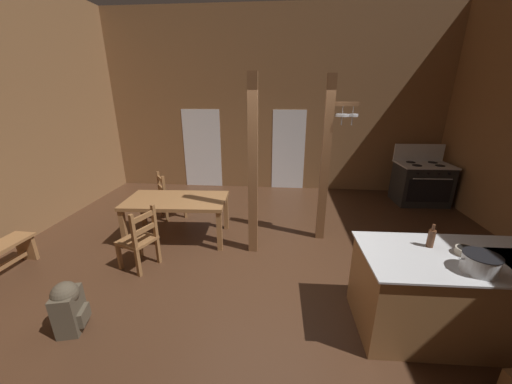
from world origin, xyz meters
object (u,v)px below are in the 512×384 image
Objects in this scene: stockpot_on_counter at (480,263)px; ladderback_chair_by_post at (140,240)px; bottle_tall_on_counter at (431,238)px; ladderback_chair_near_window at (170,196)px; backpack at (68,306)px; stove_range at (421,183)px; mixing_bowl_on_counter at (466,251)px; dining_table at (177,204)px; kitchen_island at (463,295)px.

ladderback_chair_by_post is at bearing 163.86° from stockpot_on_counter.
bottle_tall_on_counter is (-0.23, 0.43, 0.02)m from stockpot_on_counter.
ladderback_chair_near_window is 3.01m from backpack.
stove_range reaches higher than mixing_bowl_on_counter.
backpack is at bearing -89.44° from ladderback_chair_near_window.
stockpot_on_counter is at bearing -29.53° from dining_table.
stockpot_on_counter reaches higher than mixing_bowl_on_counter.
ladderback_chair_near_window is (-0.48, 0.86, -0.20)m from dining_table.
bottle_tall_on_counter is (-0.35, 0.16, 0.57)m from kitchen_island.
ladderback_chair_by_post is at bearing 79.93° from backpack.
kitchen_island is 3.66× the size of backpack.
stove_range reaches higher than backpack.
ladderback_chair_by_post is at bearing -104.30° from dining_table.
backpack is 2.31× the size of bottle_tall_on_counter.
mixing_bowl_on_counter is (3.65, -1.74, 0.31)m from dining_table.
stockpot_on_counter is at bearing -61.49° from bottle_tall_on_counter.
stove_range is 6.93× the size of mixing_bowl_on_counter.
stockpot_on_counter is (3.83, -1.11, 0.56)m from ladderback_chair_by_post.
dining_table is 4.15m from stockpot_on_counter.
backpack is 1.58× the size of stockpot_on_counter.
ladderback_chair_near_window is at bearing -166.48° from stove_range.
kitchen_island is 11.45× the size of mixing_bowl_on_counter.
stockpot_on_counter reaches higher than dining_table.
ladderback_chair_by_post is 4.99× the size of mixing_bowl_on_counter.
stove_range is 5.65m from ladderback_chair_near_window.
ladderback_chair_by_post is at bearing -82.20° from ladderback_chair_near_window.
dining_table is at bearing 78.08° from backpack.
dining_table is 1.01m from ladderback_chair_near_window.
mixing_bowl_on_counter is (4.11, 0.41, 0.65)m from backpack.
kitchen_island is at bearing 5.04° from backpack.
stove_range is 4.18m from mixing_bowl_on_counter.
kitchen_island is 8.45× the size of bottle_tall_on_counter.
backpack is (-4.17, -0.37, -0.15)m from kitchen_island.
dining_table is (-3.72, 1.78, 0.19)m from kitchen_island.
ladderback_chair_by_post is (-5.25, -3.11, -0.03)m from stove_range.
ladderback_chair_by_post reaches higher than kitchen_island.
stockpot_on_counter is at bearing -100.55° from mixing_bowl_on_counter.
ladderback_chair_by_post is (-0.24, -0.93, -0.20)m from dining_table.
stockpot_on_counter is 1.46× the size of bottle_tall_on_counter.
backpack is (-5.47, -4.33, -0.17)m from stove_range.
stockpot_on_counter is 1.98× the size of mixing_bowl_on_counter.
stockpot_on_counter is at bearing 1.52° from backpack.
dining_table is 4.63× the size of stockpot_on_counter.
bottle_tall_on_counter reaches higher than mixing_bowl_on_counter.
bottle_tall_on_counter is (3.85, -2.48, 0.58)m from ladderback_chair_near_window.
stove_range reaches higher than ladderback_chair_by_post.
dining_table is at bearing -156.44° from stove_range.
mixing_bowl_on_counter is at bearing 148.02° from kitchen_island.
ladderback_chair_near_window is at bearing 90.56° from backpack.
ladderback_chair_near_window is 3.68× the size of bottle_tall_on_counter.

